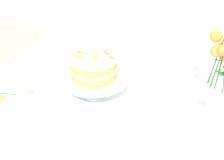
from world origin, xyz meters
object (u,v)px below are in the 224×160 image
object	(u,v)px
layer_cake	(94,66)
flower_vase	(220,77)
cake_stand	(94,79)
dining_table	(121,130)

from	to	relation	value
layer_cake	flower_vase	size ratio (longest dim) A/B	0.58
cake_stand	layer_cake	bearing A→B (deg)	-146.13
layer_cake	cake_stand	bearing A→B (deg)	33.87
dining_table	layer_cake	distance (m)	0.30
cake_stand	flower_vase	size ratio (longest dim) A/B	0.82
dining_table	cake_stand	xyz separation A→B (m)	(-0.16, 0.05, 0.17)
cake_stand	flower_vase	bearing A→B (deg)	14.33
dining_table	layer_cake	xyz separation A→B (m)	(-0.16, 0.05, 0.24)
dining_table	cake_stand	bearing A→B (deg)	162.65
cake_stand	layer_cake	size ratio (longest dim) A/B	1.41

